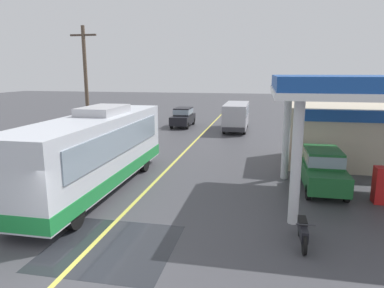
{
  "coord_description": "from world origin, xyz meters",
  "views": [
    {
      "loc": [
        4.97,
        -7.28,
        5.25
      ],
      "look_at": [
        1.5,
        10.0,
        1.6
      ],
      "focal_mm": 32.75,
      "sensor_mm": 36.0,
      "label": 1
    }
  ],
  "objects_px": {
    "motorcycle_parked_forecourt": "(303,231)",
    "pedestrian_near_pump": "(298,157)",
    "car_at_pump": "(322,167)",
    "minibus_opposing_lane": "(236,114)",
    "coach_bus_main": "(95,153)",
    "pedestrian_by_shop": "(301,160)",
    "car_trailing_behind_bus": "(183,116)"
  },
  "relations": [
    {
      "from": "motorcycle_parked_forecourt",
      "to": "pedestrian_near_pump",
      "type": "height_order",
      "value": "pedestrian_near_pump"
    },
    {
      "from": "car_at_pump",
      "to": "minibus_opposing_lane",
      "type": "bearing_deg",
      "value": 108.04
    },
    {
      "from": "motorcycle_parked_forecourt",
      "to": "coach_bus_main",
      "type": "bearing_deg",
      "value": 157.68
    },
    {
      "from": "coach_bus_main",
      "to": "motorcycle_parked_forecourt",
      "type": "xyz_separation_m",
      "value": [
        8.57,
        -3.52,
        -1.28
      ]
    },
    {
      "from": "coach_bus_main",
      "to": "car_at_pump",
      "type": "relative_size",
      "value": 2.63
    },
    {
      "from": "coach_bus_main",
      "to": "motorcycle_parked_forecourt",
      "type": "relative_size",
      "value": 6.13
    },
    {
      "from": "coach_bus_main",
      "to": "motorcycle_parked_forecourt",
      "type": "bearing_deg",
      "value": -22.32
    },
    {
      "from": "coach_bus_main",
      "to": "minibus_opposing_lane",
      "type": "height_order",
      "value": "coach_bus_main"
    },
    {
      "from": "minibus_opposing_lane",
      "to": "motorcycle_parked_forecourt",
      "type": "bearing_deg",
      "value": -80.25
    },
    {
      "from": "pedestrian_near_pump",
      "to": "motorcycle_parked_forecourt",
      "type": "bearing_deg",
      "value": -94.08
    },
    {
      "from": "pedestrian_by_shop",
      "to": "car_trailing_behind_bus",
      "type": "xyz_separation_m",
      "value": [
        -9.54,
        15.32,
        0.08
      ]
    },
    {
      "from": "car_at_pump",
      "to": "pedestrian_by_shop",
      "type": "height_order",
      "value": "car_at_pump"
    },
    {
      "from": "minibus_opposing_lane",
      "to": "motorcycle_parked_forecourt",
      "type": "distance_m",
      "value": 21.6
    },
    {
      "from": "pedestrian_by_shop",
      "to": "car_trailing_behind_bus",
      "type": "bearing_deg",
      "value": 121.9
    },
    {
      "from": "pedestrian_near_pump",
      "to": "car_trailing_behind_bus",
      "type": "relative_size",
      "value": 0.4
    },
    {
      "from": "car_at_pump",
      "to": "car_trailing_behind_bus",
      "type": "relative_size",
      "value": 1.0
    },
    {
      "from": "motorcycle_parked_forecourt",
      "to": "pedestrian_by_shop",
      "type": "bearing_deg",
      "value": 84.85
    },
    {
      "from": "pedestrian_near_pump",
      "to": "pedestrian_by_shop",
      "type": "xyz_separation_m",
      "value": [
        0.09,
        -0.6,
        0.0
      ]
    },
    {
      "from": "car_at_pump",
      "to": "motorcycle_parked_forecourt",
      "type": "bearing_deg",
      "value": -103.97
    },
    {
      "from": "minibus_opposing_lane",
      "to": "car_trailing_behind_bus",
      "type": "bearing_deg",
      "value": 166.28
    },
    {
      "from": "coach_bus_main",
      "to": "pedestrian_near_pump",
      "type": "distance_m",
      "value": 10.12
    },
    {
      "from": "car_at_pump",
      "to": "minibus_opposing_lane",
      "type": "xyz_separation_m",
      "value": [
        -5.07,
        15.56,
        0.46
      ]
    },
    {
      "from": "coach_bus_main",
      "to": "car_at_pump",
      "type": "distance_m",
      "value": 10.25
    },
    {
      "from": "car_at_pump",
      "to": "pedestrian_near_pump",
      "type": "relative_size",
      "value": 2.53
    },
    {
      "from": "pedestrian_by_shop",
      "to": "minibus_opposing_lane",
      "type": "bearing_deg",
      "value": 107.04
    },
    {
      "from": "pedestrian_near_pump",
      "to": "car_at_pump",
      "type": "bearing_deg",
      "value": -67.98
    },
    {
      "from": "minibus_opposing_lane",
      "to": "motorcycle_parked_forecourt",
      "type": "xyz_separation_m",
      "value": [
        3.65,
        -21.26,
        -1.03
      ]
    },
    {
      "from": "car_trailing_behind_bus",
      "to": "minibus_opposing_lane",
      "type": "bearing_deg",
      "value": -13.72
    },
    {
      "from": "minibus_opposing_lane",
      "to": "pedestrian_near_pump",
      "type": "height_order",
      "value": "minibus_opposing_lane"
    },
    {
      "from": "motorcycle_parked_forecourt",
      "to": "pedestrian_by_shop",
      "type": "xyz_separation_m",
      "value": [
        0.65,
        7.22,
        0.49
      ]
    },
    {
      "from": "minibus_opposing_lane",
      "to": "car_at_pump",
      "type": "bearing_deg",
      "value": -71.96
    },
    {
      "from": "motorcycle_parked_forecourt",
      "to": "pedestrian_near_pump",
      "type": "xyz_separation_m",
      "value": [
        0.56,
        7.82,
        0.49
      ]
    }
  ]
}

